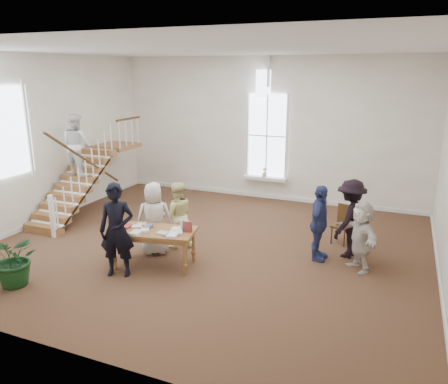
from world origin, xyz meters
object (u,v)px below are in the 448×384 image
at_px(elderly_woman, 154,218).
at_px(floor_plant, 14,259).
at_px(library_table, 154,234).
at_px(person_yellow, 177,215).
at_px(police_officer, 117,230).
at_px(woman_cluster_a, 319,223).
at_px(side_chair, 343,222).
at_px(woman_cluster_c, 361,236).
at_px(woman_cluster_b, 350,219).

relative_size(elderly_woman, floor_plant, 1.48).
xyz_separation_m(library_table, floor_plant, (-2.01, -1.82, -0.17)).
bearing_deg(floor_plant, person_yellow, 56.24).
relative_size(library_table, floor_plant, 1.67).
distance_m(police_officer, woman_cluster_a, 4.29).
bearing_deg(side_chair, floor_plant, -122.35).
bearing_deg(side_chair, person_yellow, -136.16).
height_order(library_table, woman_cluster_a, woman_cluster_a).
distance_m(woman_cluster_a, woman_cluster_c, 0.93).
height_order(person_yellow, woman_cluster_b, woman_cluster_b).
xyz_separation_m(woman_cluster_a, floor_plant, (-5.16, -3.50, -0.29)).
height_order(library_table, woman_cluster_b, woman_cluster_b).
xyz_separation_m(elderly_woman, person_yellow, (0.30, 0.50, -0.04)).
distance_m(elderly_woman, woman_cluster_a, 3.67).
bearing_deg(police_officer, woman_cluster_c, 5.39).
distance_m(library_table, elderly_woman, 0.71).
bearing_deg(woman_cluster_c, woman_cluster_b, 168.08).
height_order(elderly_woman, woman_cluster_b, woman_cluster_b).
relative_size(person_yellow, side_chair, 1.69).
height_order(woman_cluster_b, side_chair, woman_cluster_b).
xyz_separation_m(library_table, side_chair, (3.52, 2.90, -0.21)).
relative_size(elderly_woman, side_chair, 1.77).
xyz_separation_m(library_table, elderly_woman, (-0.36, 0.61, 0.10)).
relative_size(person_yellow, woman_cluster_a, 0.93).
distance_m(person_yellow, woman_cluster_a, 3.26).
distance_m(police_officer, elderly_woman, 1.26).
height_order(library_table, woman_cluster_c, woman_cluster_c).
relative_size(person_yellow, woman_cluster_c, 1.06).
height_order(library_table, side_chair, side_chair).
relative_size(woman_cluster_c, side_chair, 1.59).
xyz_separation_m(police_officer, woman_cluster_b, (4.21, 2.77, -0.08)).
distance_m(police_officer, woman_cluster_b, 5.04).
xyz_separation_m(police_officer, side_chair, (3.97, 3.55, -0.45)).
bearing_deg(person_yellow, woman_cluster_b, 159.47).
height_order(person_yellow, woman_cluster_c, person_yellow).
bearing_deg(elderly_woman, floor_plant, 27.27).
relative_size(woman_cluster_b, floor_plant, 1.59).
relative_size(person_yellow, floor_plant, 1.41).
distance_m(library_table, person_yellow, 1.11).
relative_size(woman_cluster_c, floor_plant, 1.34).
bearing_deg(elderly_woman, library_table, 92.01).
bearing_deg(police_officer, elderly_woman, 65.60).
distance_m(woman_cluster_a, side_chair, 1.32).
distance_m(elderly_woman, woman_cluster_b, 4.38).
distance_m(person_yellow, woman_cluster_b, 3.94).
height_order(woman_cluster_b, floor_plant, woman_cluster_b).
bearing_deg(woman_cluster_b, elderly_woman, -50.75).
bearing_deg(woman_cluster_c, floor_plant, -98.16).
distance_m(elderly_woman, woman_cluster_c, 4.49).
distance_m(woman_cluster_c, floor_plant, 6.90).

